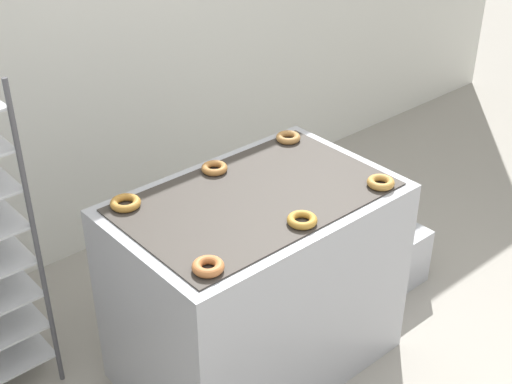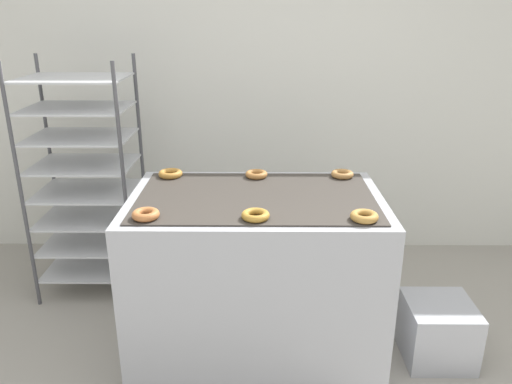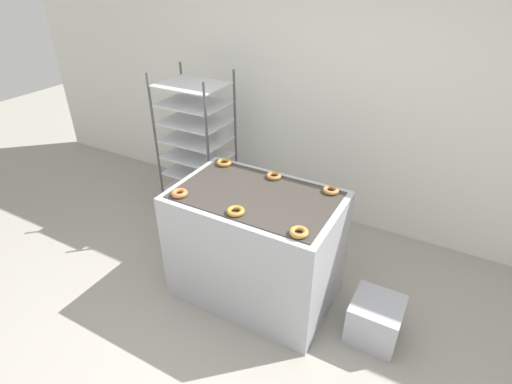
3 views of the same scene
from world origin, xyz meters
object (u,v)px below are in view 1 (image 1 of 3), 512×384
Objects in this scene: donut_near_left at (208,267)px; donut_far_left at (125,203)px; fryer_machine at (256,284)px; donut_far_right at (288,137)px; glaze_bin at (386,254)px; donut_near_center at (302,220)px; donut_near_right at (381,182)px; donut_far_center at (214,168)px.

donut_near_left is 0.93× the size of donut_far_left.
fryer_machine is at bearing -32.27° from donut_far_left.
donut_far_right is (0.96, -0.00, -0.00)m from donut_far_left.
fryer_machine is at bearing -179.21° from glaze_bin.
donut_near_center is (-0.00, -0.29, 0.51)m from fryer_machine.
donut_far_right reaches higher than glaze_bin.
donut_far_left is at bearing 147.82° from donut_near_right.
donut_near_left is 0.49m from donut_near_center.
donut_far_left is at bearing 179.94° from donut_far_right.
fryer_machine is 0.76m from donut_far_left.
donut_near_right is 0.77m from donut_far_center.
fryer_machine is 10.05× the size of donut_near_center.
donut_far_left is (-0.48, 0.59, 0.00)m from donut_near_center.
donut_far_left is 1.08× the size of donut_far_center.
donut_far_center is (0.49, 0.59, -0.00)m from donut_near_left.
donut_near_left is 0.59m from donut_far_left.
donut_far_right is (0.48, 0.30, 0.51)m from fryer_machine.
donut_far_right is at bearing 50.87° from donut_near_center.
fryer_machine is 3.46× the size of glaze_bin.
glaze_bin is at bearing 30.74° from donut_near_right.
donut_near_right is (0.97, -0.01, -0.00)m from donut_near_left.
fryer_machine is 10.32× the size of donut_near_left.
donut_near_right is 1.14m from donut_far_left.
donut_near_left is at bearing -91.00° from donut_far_left.
glaze_bin is 1.34m from donut_far_center.
donut_near_right is 1.02× the size of donut_far_center.
glaze_bin is at bearing 0.79° from fryer_machine.
donut_near_center is at bearing -51.24° from donut_far_left.
glaze_bin is 2.78× the size of donut_far_left.
donut_far_center is (-0.00, 0.30, 0.51)m from fryer_machine.
fryer_machine is 0.58m from donut_near_center.
donut_near_center is 0.96× the size of donut_far_left.
donut_near_right reaches higher than glaze_bin.
fryer_machine is 10.41× the size of donut_far_center.
fryer_machine is 1.06m from glaze_bin.
donut_near_center reaches higher than fryer_machine.
donut_near_right is at bearing -0.72° from donut_near_left.
donut_near_center is 1.02× the size of donut_near_right.
donut_far_left is 1.07× the size of donut_far_right.
donut_far_left reaches higher than fryer_machine.
donut_near_center is (0.49, -0.00, -0.00)m from donut_near_left.
donut_near_right reaches higher than fryer_machine.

